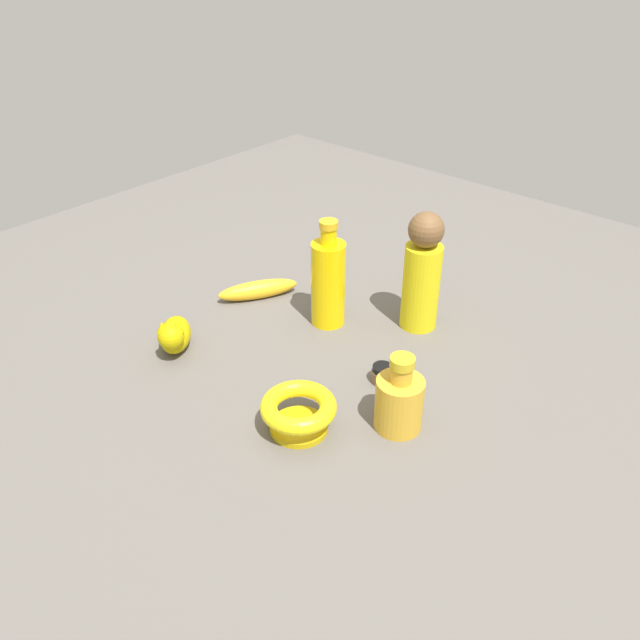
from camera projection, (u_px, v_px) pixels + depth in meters
ground at (320, 350)px, 1.31m from camera, size 2.00×2.00×0.00m
person_figure_adult at (422, 273)px, 1.32m from camera, size 0.08×0.08×0.25m
nail_polish_jar at (382, 374)px, 1.21m from camera, size 0.04×0.04×0.03m
bottle_tall at (328, 281)px, 1.34m from camera, size 0.07×0.07×0.23m
bowl at (299, 410)px, 1.09m from camera, size 0.13×0.13×0.06m
banana at (258, 290)px, 1.47m from camera, size 0.12×0.18×0.04m
cat_figurine at (174, 334)px, 1.29m from camera, size 0.12×0.12×0.09m
bottle_short at (399, 401)px, 1.09m from camera, size 0.08×0.08×0.14m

